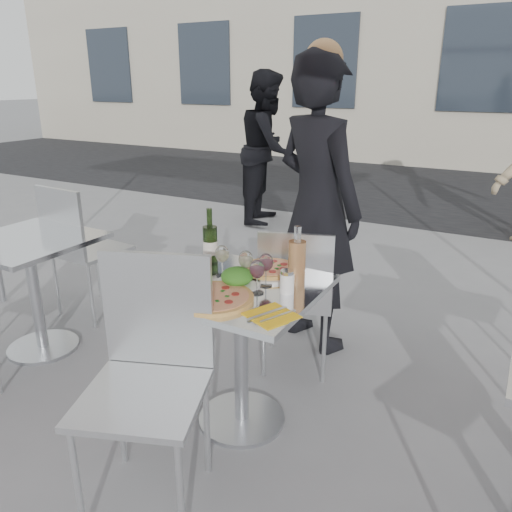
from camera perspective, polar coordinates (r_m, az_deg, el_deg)
The scene contains 21 objects.
ground at distance 2.70m, azimuth -1.62°, elevation -18.24°, with size 80.00×80.00×0.00m, color slate.
street_asphalt at distance 8.56m, azimuth 21.23°, elevation 7.05°, with size 24.00×5.00×0.00m, color black.
main_table at distance 2.41m, azimuth -1.75°, elevation -8.04°, with size 0.72×0.72×0.75m.
side_table_left at distance 3.37m, azimuth -24.28°, elevation -1.61°, with size 0.72×0.72×0.75m.
chair_far at distance 2.84m, azimuth 4.64°, elevation -3.89°, with size 0.52×0.53×0.90m.
chair_near at distance 2.06m, azimuth -12.01°, elevation -11.66°, with size 0.60×0.60×1.01m.
side_chair_lfar at distance 3.72m, azimuth -19.67°, elevation 1.56°, with size 0.47×0.49×0.98m.
woman_diner at distance 3.11m, azimuth 7.04°, elevation 5.56°, with size 0.66×0.44×1.82m, color black.
pedestrian_a at distance 6.06m, azimuth 1.37°, elevation 12.21°, with size 0.86×0.67×1.77m, color black.
pizza_near at distance 2.17m, azimuth -4.93°, elevation -4.79°, with size 0.36×0.36×0.02m.
pizza_far at distance 2.47m, azimuth 1.58°, elevation -1.57°, with size 0.31×0.31×0.03m.
salad_plate at distance 2.31m, azimuth -2.17°, elevation -2.54°, with size 0.22×0.22×0.09m.
wine_bottle at distance 2.57m, azimuth -5.26°, elevation 1.51°, with size 0.07×0.08×0.29m.
carafe at distance 2.27m, azimuth 4.69°, elevation -0.79°, with size 0.08×0.08×0.29m.
sugar_shaker at distance 2.23m, azimuth 3.56°, elevation -2.95°, with size 0.06×0.06×0.11m.
wineglass_white_a at distance 2.40m, azimuth -3.90°, elevation 0.13°, with size 0.07×0.07×0.16m.
wineglass_white_b at distance 2.32m, azimuth -1.17°, elevation -0.53°, with size 0.07×0.07×0.16m.
wineglass_red_a at distance 2.20m, azimuth 0.12°, elevation -1.66°, with size 0.07×0.07×0.16m.
wineglass_red_b at distance 2.28m, azimuth 1.14°, elevation -0.87°, with size 0.07×0.07×0.16m.
napkin_left at distance 2.25m, azimuth -10.39°, elevation -4.38°, with size 0.24×0.24×0.01m.
napkin_right at distance 2.03m, azimuth 1.79°, elevation -6.76°, with size 0.24×0.24×0.01m.
Camera 1 is at (1.10, -1.83, 1.65)m, focal length 35.00 mm.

